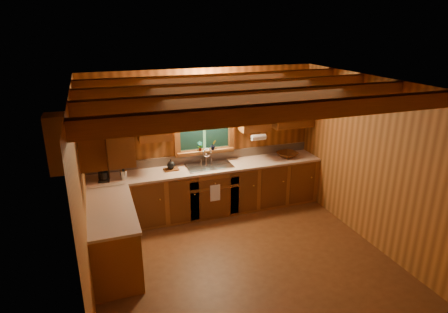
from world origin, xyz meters
TOP-DOWN VIEW (x-y plane):
  - room at (0.00, 0.00)m, footprint 4.20×4.20m
  - ceiling_beams at (0.00, 0.00)m, footprint 4.20×2.54m
  - base_cabinets at (-0.49, 1.28)m, footprint 4.20×2.22m
  - countertop at (-0.48, 1.29)m, footprint 4.20×2.24m
  - backsplash at (0.00, 1.89)m, footprint 4.20×0.02m
  - dishwasher_panel at (-1.47, 0.68)m, footprint 0.02×0.60m
  - upper_cabinets at (-0.56, 1.42)m, footprint 4.19×1.77m
  - window at (0.00, 1.87)m, footprint 1.12×0.08m
  - window_sill at (0.00, 1.82)m, footprint 1.06×0.14m
  - wall_sconce at (0.00, 1.75)m, footprint 0.45×0.21m
  - paper_towel_roll at (0.92, 1.53)m, footprint 0.27×0.11m
  - dish_towel at (0.00, 1.26)m, footprint 0.18×0.01m
  - sink at (0.00, 1.60)m, footprint 0.82×0.48m
  - coffee_maker at (-1.81, 1.57)m, footprint 0.17×0.22m
  - utensil_crock at (-1.50, 1.51)m, footprint 0.12×0.12m
  - cutting_board at (-0.68, 1.65)m, footprint 0.26×0.19m
  - teakettle at (-0.68, 1.65)m, footprint 0.14×0.14m
  - wicker_basket at (1.56, 1.59)m, footprint 0.48×0.48m
  - potted_plant_left at (-0.11, 1.80)m, footprint 0.10×0.07m
  - potted_plant_right at (0.14, 1.78)m, footprint 0.11×0.10m

SIDE VIEW (x-z plane):
  - base_cabinets at x=-0.49m, z-range 0.00..0.86m
  - dishwasher_panel at x=-1.47m, z-range 0.03..0.83m
  - dish_towel at x=0.00m, z-range 0.37..0.67m
  - sink at x=0.00m, z-range 0.64..1.07m
  - countertop at x=-0.48m, z-range 0.86..0.90m
  - cutting_board at x=-0.68m, z-range 0.90..0.92m
  - wicker_basket at x=1.56m, z-range 0.90..0.99m
  - backsplash at x=0.00m, z-range 0.90..1.06m
  - utensil_crock at x=-1.50m, z-range 0.82..1.15m
  - teakettle at x=-0.68m, z-range 0.90..1.08m
  - coffee_maker at x=-1.81m, z-range 0.90..1.20m
  - window_sill at x=0.00m, z-range 1.10..1.14m
  - potted_plant_left at x=-0.11m, z-range 1.14..1.32m
  - potted_plant_right at x=0.14m, z-range 1.14..1.32m
  - room at x=0.00m, z-range -0.80..3.40m
  - paper_towel_roll at x=0.92m, z-range 1.31..1.42m
  - window at x=0.00m, z-range 1.03..2.03m
  - upper_cabinets at x=-0.56m, z-range 1.45..2.23m
  - wall_sconce at x=0.00m, z-range 2.08..2.25m
  - ceiling_beams at x=0.00m, z-range 2.40..2.58m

